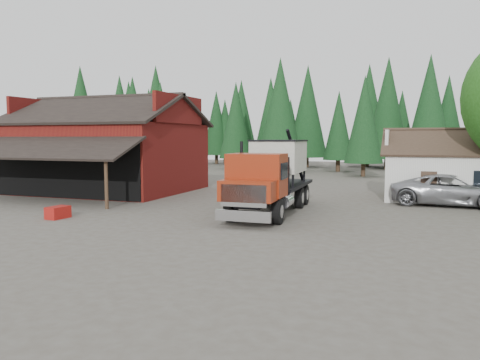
% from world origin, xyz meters
% --- Properties ---
extents(ground, '(120.00, 120.00, 0.00)m').
position_xyz_m(ground, '(0.00, 0.00, 0.00)').
color(ground, '#4B453B').
rests_on(ground, ground).
extents(red_barn, '(12.80, 13.63, 7.18)m').
position_xyz_m(red_barn, '(-11.00, 9.90, 2.69)').
color(red_barn, maroon).
rests_on(red_barn, ground).
extents(farmhouse, '(8.60, 6.42, 4.65)m').
position_xyz_m(farmhouse, '(13.00, 13.00, 1.67)').
color(farmhouse, silver).
rests_on(farmhouse, ground).
extents(conifer_backdrop, '(76.00, 16.00, 16.00)m').
position_xyz_m(conifer_backdrop, '(0.00, 42.00, 0.00)').
color(conifer_backdrop, black).
rests_on(conifer_backdrop, ground).
extents(near_pine_a, '(4.40, 4.40, 11.40)m').
position_xyz_m(near_pine_a, '(-22.00, 28.00, 6.39)').
color(near_pine_a, '#382619').
rests_on(near_pine_a, ground).
extents(near_pine_b, '(3.96, 3.96, 10.40)m').
position_xyz_m(near_pine_b, '(6.00, 30.00, 5.89)').
color(near_pine_b, '#382619').
rests_on(near_pine_b, ground).
extents(near_pine_d, '(5.28, 5.28, 13.40)m').
position_xyz_m(near_pine_d, '(-4.00, 34.00, 7.39)').
color(near_pine_d, '#382619').
rests_on(near_pine_d, ground).
extents(feed_truck, '(3.14, 10.03, 4.50)m').
position_xyz_m(feed_truck, '(3.47, 4.03, 2.10)').
color(feed_truck, black).
rests_on(feed_truck, ground).
extents(silver_car, '(6.90, 3.61, 1.86)m').
position_xyz_m(silver_car, '(12.73, 10.00, 0.93)').
color(silver_car, '#999AA0').
rests_on(silver_car, ground).
extents(equip_box, '(0.82, 1.17, 0.60)m').
position_xyz_m(equip_box, '(-6.00, -1.36, 0.30)').
color(equip_box, maroon).
rests_on(equip_box, ground).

